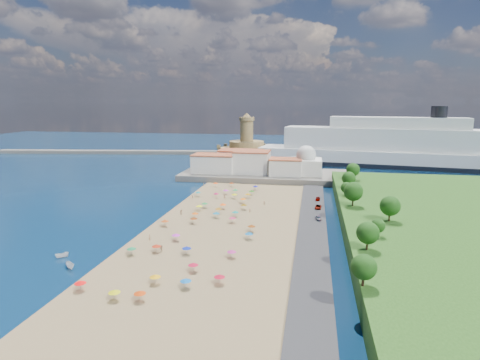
# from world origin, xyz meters

# --- Properties ---
(ground) EXTENTS (700.00, 700.00, 0.00)m
(ground) POSITION_xyz_m (0.00, 0.00, 0.00)
(ground) COLOR #071938
(ground) RESTS_ON ground
(terrace) EXTENTS (90.00, 36.00, 3.00)m
(terrace) POSITION_xyz_m (10.00, 73.00, 1.50)
(terrace) COLOR #59544C
(terrace) RESTS_ON ground
(jetty) EXTENTS (18.00, 70.00, 2.40)m
(jetty) POSITION_xyz_m (-12.00, 108.00, 1.20)
(jetty) COLOR #59544C
(jetty) RESTS_ON ground
(breakwater) EXTENTS (199.03, 34.77, 2.60)m
(breakwater) POSITION_xyz_m (-110.00, 153.00, 1.30)
(breakwater) COLOR #59544C
(breakwater) RESTS_ON ground
(waterfront_buildings) EXTENTS (57.00, 29.00, 11.00)m
(waterfront_buildings) POSITION_xyz_m (-3.05, 73.64, 7.88)
(waterfront_buildings) COLOR silver
(waterfront_buildings) RESTS_ON terrace
(domed_building) EXTENTS (16.00, 16.00, 15.00)m
(domed_building) POSITION_xyz_m (30.00, 71.00, 8.97)
(domed_building) COLOR silver
(domed_building) RESTS_ON terrace
(fortress) EXTENTS (40.00, 40.00, 32.40)m
(fortress) POSITION_xyz_m (-12.00, 138.00, 6.68)
(fortress) COLOR olive
(fortress) RESTS_ON ground
(cruise_ship) EXTENTS (172.73, 49.38, 37.37)m
(cruise_ship) POSITION_xyz_m (83.66, 124.54, 11.07)
(cruise_ship) COLOR black
(cruise_ship) RESTS_ON ground
(beach_parasols) EXTENTS (32.91, 114.89, 2.20)m
(beach_parasols) POSITION_xyz_m (0.27, -9.09, 2.15)
(beach_parasols) COLOR gray
(beach_parasols) RESTS_ON beach
(beachgoers) EXTENTS (33.44, 84.58, 1.87)m
(beachgoers) POSITION_xyz_m (-5.44, 3.35, 1.14)
(beachgoers) COLOR tan
(beachgoers) RESTS_ON beach
(moored_boats) EXTENTS (9.82, 9.48, 1.52)m
(moored_boats) POSITION_xyz_m (-26.34, -50.28, 0.72)
(moored_boats) COLOR white
(moored_boats) RESTS_ON ground
(parked_cars) EXTENTS (2.63, 31.86, 1.35)m
(parked_cars) POSITION_xyz_m (36.00, 11.75, 1.34)
(parked_cars) COLOR gray
(parked_cars) RESTS_ON promenade
(hillside_trees) EXTENTS (17.67, 112.02, 8.06)m
(hillside_trees) POSITION_xyz_m (48.89, -4.41, 10.28)
(hillside_trees) COLOR #382314
(hillside_trees) RESTS_ON hillside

